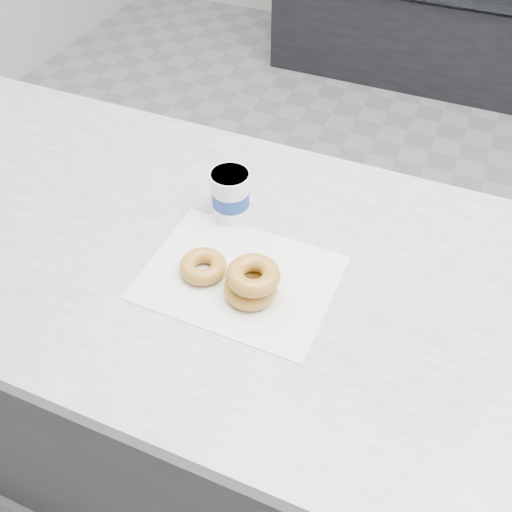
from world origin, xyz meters
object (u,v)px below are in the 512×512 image
Objects in this scene: counter at (377,438)px; donut_single at (203,266)px; donut_stack at (252,282)px; coffee_cup at (231,195)px.

donut_single is at bearing -171.81° from counter.
donut_stack reaches higher than counter.
counter is 0.56m from donut_stack.
donut_stack is (0.10, -0.01, 0.02)m from donut_single.
donut_single is 0.83× the size of coffee_cup.
donut_single is 0.17m from coffee_cup.
donut_stack is 1.26× the size of coffee_cup.
donut_single is 0.10m from donut_stack.
coffee_cup reaches higher than donut_stack.
donut_stack is at bearing -8.27° from donut_single.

